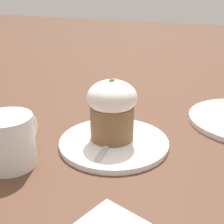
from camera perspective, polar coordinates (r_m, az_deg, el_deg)
ground_plane at (r=0.61m, az=0.34°, el=-6.03°), size 4.00×4.00×0.00m
dessert_plate at (r=0.61m, az=0.35°, el=-5.60°), size 0.21×0.21×0.01m
carrot_cake at (r=0.59m, az=0.00°, el=0.63°), size 0.09×0.09×0.12m
spoon at (r=0.60m, az=0.13°, el=-5.19°), size 0.11×0.04×0.01m
coffee_cup at (r=0.56m, az=-18.21°, el=-4.99°), size 0.12×0.09×0.09m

